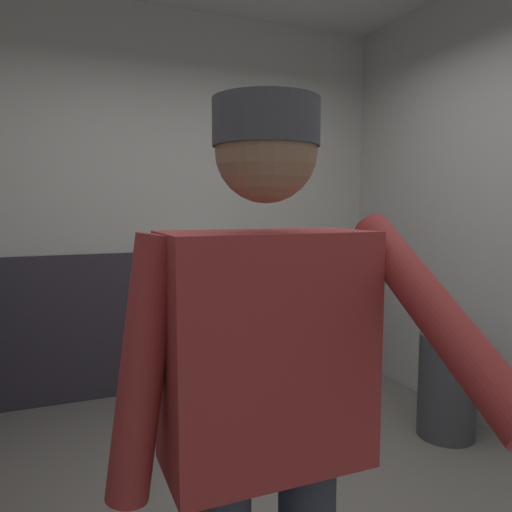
% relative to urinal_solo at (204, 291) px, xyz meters
% --- Properties ---
extents(wall_back, '(3.89, 0.12, 2.88)m').
position_rel_urinal_solo_xyz_m(wall_back, '(-0.15, 0.22, 0.66)').
color(wall_back, '#B2B2AD').
rests_on(wall_back, ground_plane).
extents(wainscot_band_back, '(3.29, 0.03, 1.08)m').
position_rel_urinal_solo_xyz_m(wainscot_band_back, '(-0.15, 0.14, -0.24)').
color(wainscot_band_back, '#2D2833').
rests_on(wainscot_band_back, ground_plane).
extents(urinal_solo, '(0.40, 0.34, 1.24)m').
position_rel_urinal_solo_xyz_m(urinal_solo, '(0.00, 0.00, 0.00)').
color(urinal_solo, white).
rests_on(urinal_solo, ground_plane).
extents(person, '(0.68, 0.60, 1.65)m').
position_rel_urinal_solo_xyz_m(person, '(-0.60, -2.56, 0.20)').
color(person, '#2D3342').
rests_on(person, ground_plane).
extents(trash_bin, '(0.35, 0.35, 0.64)m').
position_rel_urinal_solo_xyz_m(trash_bin, '(1.17, -1.29, -0.46)').
color(trash_bin, '#38383D').
rests_on(trash_bin, ground_plane).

